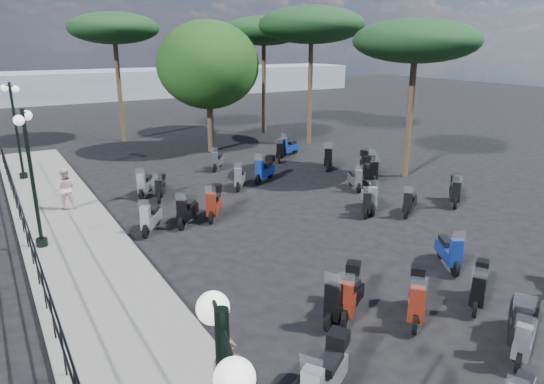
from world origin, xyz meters
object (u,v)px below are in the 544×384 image
scooter_20 (449,252)px  scooter_28 (368,164)px  scooter_8 (343,300)px  scooter_9 (214,204)px  scooter_15 (369,199)px  pine_1 (311,25)px  scooter_6 (519,322)px  scooter_12 (479,288)px  pedestrian_far (65,188)px  scooter_21 (355,180)px  scooter_4 (187,212)px  scooter_27 (410,204)px  scooter_29 (280,151)px  scooter_17 (217,161)px  scooter_26 (455,192)px  broadleaf_tree (208,65)px  scooter_7 (525,336)px  scooter_10 (240,178)px  lamp_post_2 (16,125)px  scooter_14 (369,204)px  pine_0 (264,31)px  scooter_11 (161,188)px  scooter_23 (289,147)px  scooter_30 (416,298)px  scooter_1 (325,379)px  pine_2 (114,29)px  scooter_2 (349,294)px  scooter_22 (328,159)px  lamp_post_1 (31,170)px  scooter_5 (145,185)px  scooter_3 (151,219)px  pine_3 (416,41)px

scooter_20 → scooter_28: 9.88m
scooter_8 → scooter_9: 7.63m
scooter_15 → pine_1: bearing=-84.4°
scooter_6 → scooter_12: (0.63, 1.43, -0.04)m
scooter_28 → pine_1: bearing=-78.2°
pedestrian_far → scooter_21: pedestrian_far is taller
scooter_4 → scooter_27: 8.01m
scooter_6 → scooter_12: bearing=-56.1°
scooter_29 → scooter_8: bearing=96.9°
scooter_20 → scooter_28: bearing=-87.1°
scooter_17 → scooter_26: bearing=159.6°
scooter_15 → broadleaf_tree: broadleaf_tree is taller
scooter_7 → scooter_26: scooter_26 is taller
scooter_6 → scooter_8: 3.65m
scooter_10 → scooter_15: bearing=155.0°
lamp_post_2 → scooter_14: (10.41, -11.41, -2.16)m
pine_0 → pine_1: size_ratio=0.95×
scooter_21 → scooter_26: scooter_26 is taller
scooter_7 → scooter_11: 13.95m
scooter_7 → scooter_23: size_ratio=0.92×
lamp_post_2 → scooter_26: size_ratio=3.17×
scooter_30 → pine_1: pine_1 is taller
scooter_26 → scooter_20: bearing=85.7°
scooter_1 → pine_2: bearing=-39.8°
scooter_4 → scooter_9: scooter_9 is taller
scooter_2 → scooter_7: size_ratio=0.94×
scooter_4 → scooter_27: size_ratio=0.99×
scooter_23 → pine_0: pine_0 is taller
scooter_1 → scooter_8: 2.84m
scooter_2 → pine_1: (10.64, 16.66, 6.47)m
scooter_22 → pine_2: size_ratio=0.19×
scooter_27 → scooter_4: bearing=33.4°
scooter_7 → scooter_21: size_ratio=1.02×
scooter_9 → scooter_14: 5.64m
scooter_6 → scooter_30: 2.10m
scooter_14 → scooter_15: 0.41m
lamp_post_1 → scooter_26: bearing=3.7°
scooter_6 → scooter_10: (0.23, 13.00, -0.06)m
scooter_4 → scooter_5: scooter_4 is taller
scooter_5 → scooter_7: 14.78m
scooter_17 → broadleaf_tree: broadleaf_tree is taller
scooter_9 → scooter_27: 7.09m
scooter_1 → scooter_3: bearing=-32.2°
scooter_8 → scooter_29: 15.50m
lamp_post_1 → scooter_28: (14.33, 1.55, -1.99)m
scooter_6 → scooter_14: (2.77, 7.63, -0.09)m
lamp_post_2 → scooter_15: 15.56m
scooter_3 → scooter_6: scooter_6 is taller
scooter_8 → pine_3: size_ratio=0.23×
scooter_22 → pine_3: pine_3 is taller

